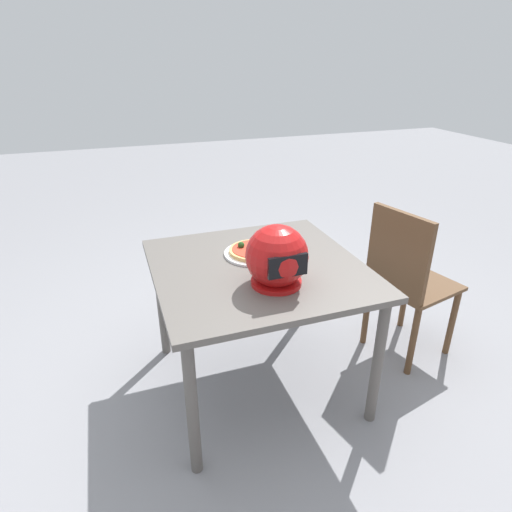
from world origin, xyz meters
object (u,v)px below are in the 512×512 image
object	(u,v)px
dining_table	(258,281)
pizza	(254,250)
motorcycle_helmet	(277,257)
chair_side	(406,277)

from	to	relation	value
dining_table	pizza	world-z (taller)	pizza
dining_table	pizza	distance (m)	0.17
dining_table	motorcycle_helmet	distance (m)	0.29
dining_table	pizza	xyz separation A→B (m)	(-0.02, -0.12, 0.11)
dining_table	chair_side	world-z (taller)	chair_side
pizza	motorcycle_helmet	distance (m)	0.34
pizza	chair_side	bearing A→B (deg)	169.50
dining_table	motorcycle_helmet	world-z (taller)	motorcycle_helmet
dining_table	pizza	size ratio (longest dim) A/B	3.89
pizza	motorcycle_helmet	size ratio (longest dim) A/B	0.93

